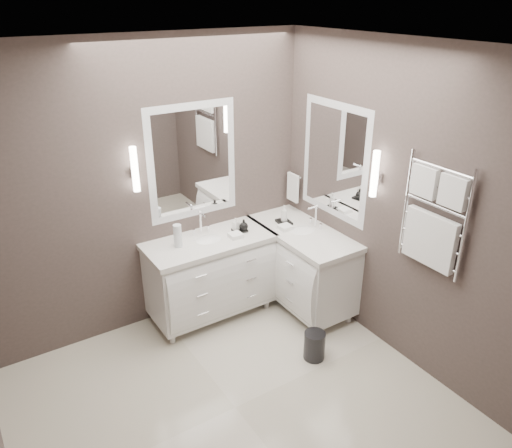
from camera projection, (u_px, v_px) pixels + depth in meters
floor at (235, 408)px, 3.95m from camera, size 3.20×3.00×0.01m
ceiling at (227, 48)px, 2.80m from camera, size 3.20×3.00×0.01m
wall_back at (148, 191)px, 4.52m from camera, size 3.20×0.01×2.70m
wall_front at (401, 396)px, 2.23m from camera, size 3.20×0.01×2.70m
wall_right at (398, 208)px, 4.16m from camera, size 0.01×3.00×2.70m
vanity_back at (210, 272)px, 4.90m from camera, size 1.24×0.59×0.97m
vanity_right at (301, 262)px, 5.08m from camera, size 0.59×1.24×0.97m
mirror_back at (193, 162)px, 4.65m from camera, size 0.90×0.02×1.10m
mirror_right at (334, 160)px, 4.68m from camera, size 0.02×0.90×1.10m
sconce_back at (135, 170)px, 4.30m from camera, size 0.06×0.06×0.40m
sconce_right at (375, 175)px, 4.19m from camera, size 0.06×0.06×0.40m
towel_bar_corner at (293, 187)px, 5.26m from camera, size 0.03×0.22×0.30m
towel_ladder at (433, 222)px, 3.81m from camera, size 0.06×0.58×0.90m
waste_bin at (314, 345)px, 4.44m from camera, size 0.23×0.23×0.27m
amenity_tray_back at (240, 230)px, 4.90m from camera, size 0.16×0.13×0.02m
amenity_tray_right at (284, 222)px, 5.07m from camera, size 0.14×0.18×0.02m
water_bottle at (178, 236)px, 4.57m from camera, size 0.10×0.10×0.22m
soap_bottle_a at (236, 224)px, 4.87m from camera, size 0.06×0.06×0.12m
soap_bottle_b at (244, 225)px, 4.86m from camera, size 0.10×0.10×0.11m
soap_bottle_c at (284, 213)px, 5.03m from camera, size 0.08×0.08×0.17m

